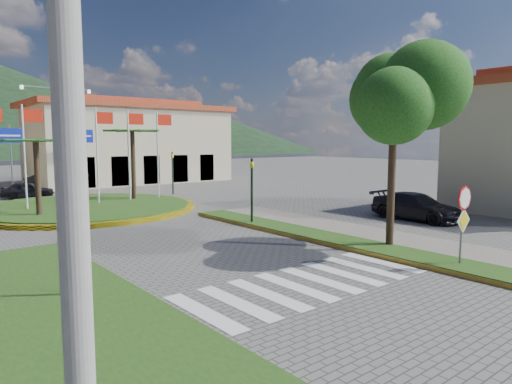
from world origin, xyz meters
TOP-DOWN VIEW (x-y plane):
  - ground at (0.00, 0.00)m, footprint 160.00×160.00m
  - sidewalk_right at (6.00, 2.00)m, footprint 4.00×28.00m
  - verge_right at (4.80, 2.00)m, footprint 1.60×28.00m
  - median_left at (-6.50, 6.00)m, footprint 5.00×14.00m
  - crosswalk at (0.00, 4.00)m, footprint 8.00×3.00m
  - roundabout_island at (0.00, 22.00)m, footprint 12.70×12.70m
  - stop_sign at (4.90, 1.96)m, footprint 0.80×0.11m
  - deciduous_tree at (5.50, 5.00)m, footprint 3.60×3.60m
  - utility_pole at (-7.50, 0.00)m, footprint 0.32×0.32m
  - traffic_light_left at (-5.20, 6.50)m, footprint 0.15×0.18m
  - traffic_light_right at (4.50, 12.00)m, footprint 0.15×0.18m
  - traffic_light_far at (8.00, 26.00)m, footprint 0.18×0.15m
  - direction_sign_west at (-2.00, 30.97)m, footprint 1.60×0.14m
  - direction_sign_east at (3.00, 30.97)m, footprint 1.60×0.14m
  - street_lamp_centre at (1.00, 30.00)m, footprint 4.80×0.16m
  - building_right at (10.00, 38.00)m, footprint 19.08×9.54m
  - hill_far_east at (70.00, 135.00)m, footprint 120.00×120.00m
  - car_dark_a at (-1.26, 30.12)m, footprint 3.68×2.31m
  - car_dark_b at (2.00, 36.79)m, footprint 4.11×2.81m
  - car_side_right at (12.00, 7.88)m, footprint 1.94×4.74m

SIDE VIEW (x-z plane):
  - ground at x=0.00m, z-range 0.00..0.00m
  - crosswalk at x=0.00m, z-range 0.00..0.01m
  - sidewalk_right at x=6.00m, z-range 0.00..0.15m
  - verge_right at x=4.80m, z-range 0.00..0.18m
  - median_left at x=-6.50m, z-range 0.00..0.18m
  - roundabout_island at x=0.00m, z-range -2.83..3.17m
  - car_dark_a at x=-1.26m, z-range 0.00..1.17m
  - car_dark_b at x=2.00m, z-range 0.00..1.28m
  - car_side_right at x=12.00m, z-range 0.00..1.37m
  - stop_sign at x=4.90m, z-range 0.47..3.12m
  - traffic_light_left at x=-5.20m, z-range 0.34..3.54m
  - traffic_light_right at x=4.50m, z-range 0.34..3.54m
  - traffic_light_far at x=8.00m, z-range 0.34..3.54m
  - direction_sign_west at x=-2.00m, z-range 0.93..6.13m
  - direction_sign_east at x=3.00m, z-range 0.93..6.13m
  - building_right at x=10.00m, z-range -0.12..7.93m
  - street_lamp_centre at x=1.00m, z-range 0.50..8.50m
  - utility_pole at x=-7.50m, z-range 0.00..9.00m
  - deciduous_tree at x=5.50m, z-range 1.78..8.58m
  - hill_far_east at x=70.00m, z-range 0.00..18.00m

